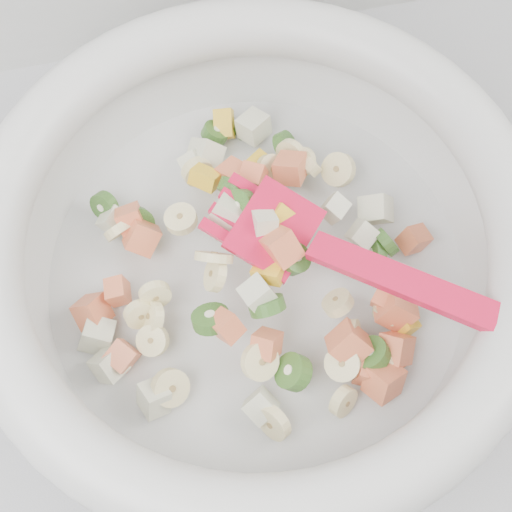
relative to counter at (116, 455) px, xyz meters
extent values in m
cube|color=gray|center=(0.00, 0.00, 0.00)|extent=(2.00, 0.60, 0.90)
cylinder|color=silver|center=(0.20, 0.03, 0.46)|extent=(0.34, 0.34, 0.02)
torus|color=silver|center=(0.20, 0.03, 0.54)|extent=(0.41, 0.41, 0.05)
cylinder|color=#FFF6AA|center=(0.25, 0.10, 0.49)|extent=(0.03, 0.02, 0.03)
cylinder|color=#FFF6AA|center=(0.23, 0.06, 0.51)|extent=(0.03, 0.02, 0.03)
cylinder|color=#FFF6AA|center=(0.17, 0.01, 0.51)|extent=(0.02, 0.04, 0.03)
cylinder|color=#FFF6AA|center=(0.27, -0.07, 0.48)|extent=(0.03, 0.03, 0.04)
cylinder|color=#FFF6AA|center=(0.29, -0.03, 0.48)|extent=(0.03, 0.03, 0.02)
cylinder|color=#FFF6AA|center=(0.12, -0.05, 0.49)|extent=(0.04, 0.04, 0.02)
cylinder|color=#FFF6AA|center=(0.25, -0.02, 0.50)|extent=(0.03, 0.03, 0.02)
cylinder|color=#FFF6AA|center=(0.18, -0.09, 0.48)|extent=(0.03, 0.03, 0.03)
cylinder|color=#FFF6AA|center=(0.25, 0.10, 0.49)|extent=(0.03, 0.03, 0.03)
cylinder|color=#FFF6AA|center=(0.25, 0.11, 0.49)|extent=(0.03, 0.03, 0.04)
cylinder|color=#FFF6AA|center=(0.17, 0.02, 0.52)|extent=(0.04, 0.03, 0.03)
cylinder|color=#FFF6AA|center=(0.11, 0.00, 0.49)|extent=(0.03, 0.02, 0.03)
cylinder|color=#FFF6AA|center=(0.25, -0.05, 0.49)|extent=(0.02, 0.03, 0.03)
cylinder|color=#FFF6AA|center=(0.23, 0.10, 0.49)|extent=(0.03, 0.03, 0.02)
cylinder|color=#FFF6AA|center=(0.12, 0.01, 0.50)|extent=(0.02, 0.02, 0.02)
cylinder|color=#FFF6AA|center=(0.28, 0.09, 0.49)|extent=(0.03, 0.04, 0.03)
cylinder|color=#FFF6AA|center=(0.15, 0.07, 0.51)|extent=(0.03, 0.03, 0.01)
cylinder|color=#FFF6AA|center=(0.17, 0.11, 0.49)|extent=(0.04, 0.02, 0.04)
cylinder|color=#FFF6AA|center=(0.11, -0.02, 0.49)|extent=(0.03, 0.03, 0.02)
cylinder|color=#FFF6AA|center=(0.24, -0.09, 0.48)|extent=(0.03, 0.02, 0.03)
cylinder|color=#FFF6AA|center=(0.18, -0.05, 0.50)|extent=(0.03, 0.03, 0.03)
cylinder|color=#FFF6AA|center=(0.12, 0.00, 0.49)|extent=(0.02, 0.02, 0.02)
cylinder|color=#FFF6AA|center=(0.26, 0.10, 0.49)|extent=(0.02, 0.03, 0.03)
cylinder|color=#FFF6AA|center=(0.24, -0.06, 0.49)|extent=(0.04, 0.04, 0.02)
cylinder|color=#FFF6AA|center=(0.10, 0.08, 0.49)|extent=(0.04, 0.02, 0.04)
cube|color=#E37547|center=(0.29, -0.03, 0.49)|extent=(0.04, 0.03, 0.04)
cube|color=#E37547|center=(0.28, -0.06, 0.48)|extent=(0.03, 0.02, 0.03)
cube|color=#E37547|center=(0.20, 0.10, 0.50)|extent=(0.03, 0.03, 0.03)
cube|color=#E37547|center=(0.21, 0.02, 0.52)|extent=(0.03, 0.04, 0.03)
cube|color=#E37547|center=(0.26, -0.07, 0.48)|extent=(0.03, 0.03, 0.02)
cube|color=#E37547|center=(0.07, 0.02, 0.48)|extent=(0.03, 0.03, 0.03)
cube|color=#E37547|center=(0.09, -0.02, 0.48)|extent=(0.03, 0.03, 0.03)
cube|color=#E37547|center=(0.12, 0.06, 0.49)|extent=(0.03, 0.03, 0.04)
cube|color=#E37547|center=(0.28, -0.06, 0.49)|extent=(0.03, 0.03, 0.03)
cube|color=#E37547|center=(0.32, 0.02, 0.48)|extent=(0.03, 0.02, 0.02)
cube|color=#E37547|center=(0.17, -0.02, 0.51)|extent=(0.03, 0.03, 0.03)
cube|color=#E37547|center=(0.29, -0.02, 0.49)|extent=(0.03, 0.03, 0.02)
cube|color=#E37547|center=(0.11, 0.08, 0.49)|extent=(0.02, 0.03, 0.03)
cube|color=#E37547|center=(0.19, -0.04, 0.50)|extent=(0.03, 0.03, 0.03)
cube|color=#E37547|center=(0.21, 0.09, 0.50)|extent=(0.03, 0.02, 0.02)
cube|color=#E37547|center=(0.24, 0.09, 0.50)|extent=(0.03, 0.04, 0.03)
cube|color=#E37547|center=(0.27, -0.08, 0.48)|extent=(0.03, 0.03, 0.03)
cube|color=#E37547|center=(0.25, -0.05, 0.49)|extent=(0.03, 0.04, 0.04)
cube|color=#E37547|center=(0.09, 0.03, 0.49)|extent=(0.02, 0.02, 0.02)
cylinder|color=#59AD39|center=(0.19, 0.06, 0.52)|extent=(0.03, 0.04, 0.03)
cylinder|color=#59AD39|center=(0.09, 0.10, 0.48)|extent=(0.03, 0.02, 0.03)
cylinder|color=#59AD39|center=(0.26, -0.06, 0.49)|extent=(0.03, 0.04, 0.03)
cylinder|color=#59AD39|center=(0.19, 0.08, 0.51)|extent=(0.03, 0.03, 0.04)
cylinder|color=#59AD39|center=(0.20, -0.02, 0.51)|extent=(0.03, 0.02, 0.03)
cylinder|color=#59AD39|center=(0.24, 0.13, 0.48)|extent=(0.03, 0.03, 0.03)
cylinder|color=#59AD39|center=(0.21, -0.06, 0.49)|extent=(0.03, 0.04, 0.03)
cylinder|color=#59AD39|center=(0.12, 0.08, 0.49)|extent=(0.04, 0.03, 0.03)
cylinder|color=#59AD39|center=(0.16, -0.02, 0.50)|extent=(0.03, 0.03, 0.02)
cylinder|color=#59AD39|center=(0.22, 0.16, 0.48)|extent=(0.03, 0.03, 0.03)
cylinder|color=#59AD39|center=(0.19, 0.15, 0.48)|extent=(0.03, 0.02, 0.02)
cylinder|color=#59AD39|center=(0.30, 0.02, 0.49)|extent=(0.02, 0.03, 0.03)
cylinder|color=#59AD39|center=(0.29, 0.02, 0.49)|extent=(0.02, 0.03, 0.03)
cylinder|color=#59AD39|center=(0.22, 0.01, 0.52)|extent=(0.03, 0.03, 0.02)
cube|color=beige|center=(0.22, 0.15, 0.48)|extent=(0.03, 0.03, 0.02)
cube|color=beige|center=(0.26, 0.05, 0.50)|extent=(0.03, 0.03, 0.02)
cube|color=beige|center=(0.30, 0.05, 0.49)|extent=(0.03, 0.03, 0.03)
cube|color=beige|center=(0.18, 0.13, 0.49)|extent=(0.04, 0.03, 0.04)
cube|color=beige|center=(0.08, -0.03, 0.48)|extent=(0.03, 0.03, 0.03)
cube|color=beige|center=(0.19, -0.01, 0.52)|extent=(0.03, 0.03, 0.03)
cube|color=beige|center=(0.11, -0.06, 0.48)|extent=(0.03, 0.03, 0.03)
cube|color=beige|center=(0.18, 0.06, 0.51)|extent=(0.04, 0.04, 0.04)
cube|color=beige|center=(0.07, 0.00, 0.48)|extent=(0.03, 0.03, 0.03)
cube|color=beige|center=(0.17, 0.12, 0.49)|extent=(0.03, 0.02, 0.03)
cube|color=beige|center=(0.28, 0.03, 0.50)|extent=(0.03, 0.03, 0.03)
cube|color=beige|center=(0.10, 0.09, 0.48)|extent=(0.03, 0.03, 0.02)
cube|color=beige|center=(0.21, 0.04, 0.52)|extent=(0.02, 0.02, 0.02)
cube|color=beige|center=(0.18, -0.08, 0.48)|extent=(0.03, 0.03, 0.03)
cube|color=gold|center=(0.22, 0.11, 0.49)|extent=(0.03, 0.03, 0.02)
cube|color=gold|center=(0.20, 0.16, 0.48)|extent=(0.02, 0.03, 0.02)
cube|color=gold|center=(0.22, 0.04, 0.52)|extent=(0.03, 0.03, 0.03)
cube|color=gold|center=(0.20, 0.01, 0.51)|extent=(0.03, 0.03, 0.02)
cube|color=gold|center=(0.30, -0.04, 0.48)|extent=(0.02, 0.03, 0.02)
cube|color=gold|center=(0.17, 0.10, 0.50)|extent=(0.03, 0.03, 0.02)
cube|color=red|center=(0.21, 0.04, 0.52)|extent=(0.08, 0.08, 0.02)
cube|color=red|center=(0.20, 0.08, 0.52)|extent=(0.03, 0.02, 0.01)
cube|color=red|center=(0.19, 0.06, 0.52)|extent=(0.03, 0.02, 0.01)
cube|color=red|center=(0.18, 0.05, 0.52)|extent=(0.03, 0.02, 0.01)
cube|color=red|center=(0.17, 0.04, 0.52)|extent=(0.03, 0.02, 0.01)
cube|color=red|center=(0.31, -0.05, 0.54)|extent=(0.15, 0.14, 0.04)
camera|label=1|loc=(0.15, -0.18, 0.98)|focal=50.00mm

